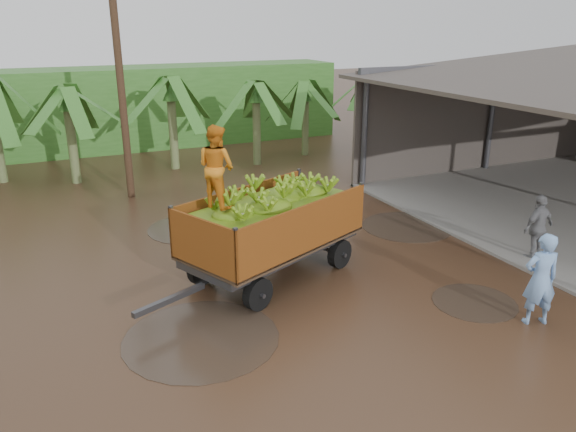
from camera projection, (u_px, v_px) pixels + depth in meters
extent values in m
plane|color=black|center=(297.00, 277.00, 12.92)|extent=(100.00, 100.00, 0.00)
cube|color=#383330|center=(487.00, 118.00, 21.67)|extent=(12.00, 0.12, 4.00)
cube|color=#2D661E|center=(103.00, 109.00, 25.23)|extent=(22.00, 3.00, 3.60)
cube|color=#47474C|center=(170.00, 300.00, 10.82)|extent=(1.57, 0.76, 0.11)
imported|color=orange|center=(216.00, 167.00, 11.39)|extent=(0.96, 1.04, 1.71)
imported|color=#769FD7|center=(540.00, 279.00, 10.69)|extent=(0.79, 0.64, 1.87)
imported|color=gray|center=(538.00, 227.00, 13.63)|extent=(1.02, 0.51, 1.67)
cylinder|color=#47301E|center=(120.00, 77.00, 17.54)|extent=(0.24, 0.24, 7.86)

